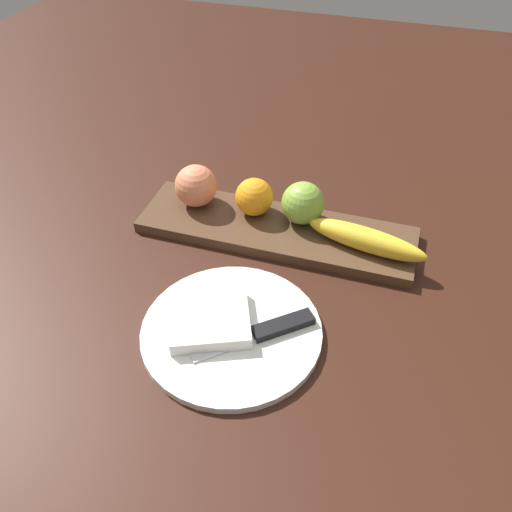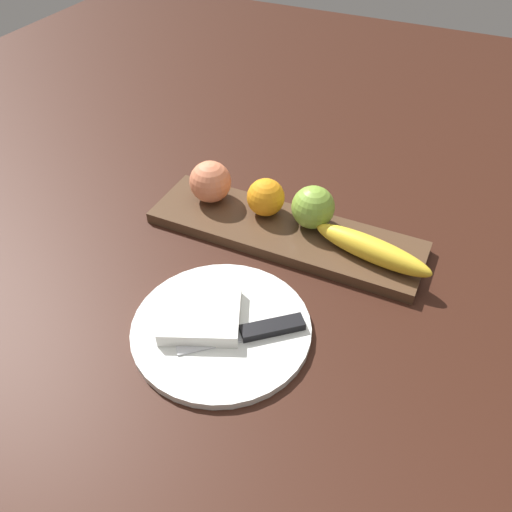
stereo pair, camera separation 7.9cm
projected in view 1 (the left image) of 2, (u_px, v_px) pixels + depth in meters
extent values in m
plane|color=#33180F|center=(296.00, 253.00, 0.87)|extent=(2.40, 2.40, 0.00)
cube|color=#4F3724|center=(276.00, 230.00, 0.90)|extent=(0.47, 0.14, 0.02)
sphere|color=#7FAA3A|center=(303.00, 203.00, 0.88)|extent=(0.07, 0.07, 0.07)
ellipsoid|color=yellow|center=(366.00, 240.00, 0.84)|extent=(0.20, 0.07, 0.04)
sphere|color=orange|center=(254.00, 197.00, 0.90)|extent=(0.07, 0.07, 0.07)
sphere|color=#E57F57|center=(196.00, 186.00, 0.92)|extent=(0.07, 0.07, 0.07)
cylinder|color=white|center=(232.00, 331.00, 0.74)|extent=(0.26, 0.26, 0.01)
cube|color=white|center=(210.00, 319.00, 0.74)|extent=(0.14, 0.14, 0.02)
cube|color=silver|center=(243.00, 340.00, 0.72)|extent=(0.13, 0.11, 0.00)
cube|color=black|center=(283.00, 325.00, 0.73)|extent=(0.08, 0.08, 0.01)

